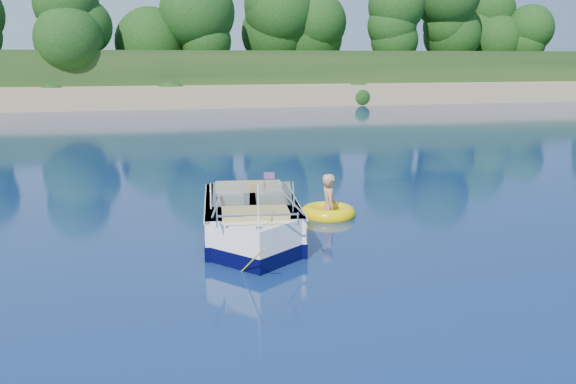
% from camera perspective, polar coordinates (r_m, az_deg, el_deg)
% --- Properties ---
extents(ground, '(160.00, 160.00, 0.00)m').
position_cam_1_polar(ground, '(11.17, -4.27, -6.23)').
color(ground, '#091943').
rests_on(ground, ground).
extents(shoreline, '(170.00, 59.00, 6.00)m').
position_cam_1_polar(shoreline, '(74.29, -13.50, 9.61)').
color(shoreline, tan).
rests_on(shoreline, ground).
extents(treeline, '(150.00, 7.12, 8.19)m').
position_cam_1_polar(treeline, '(51.54, -13.00, 13.87)').
color(treeline, '#331B11').
rests_on(treeline, ground).
extents(motorboat, '(2.26, 5.01, 1.67)m').
position_cam_1_polar(motorboat, '(12.39, -3.22, -2.83)').
color(motorboat, white).
rests_on(motorboat, ground).
extents(tow_tube, '(1.22, 1.22, 0.32)m').
position_cam_1_polar(tow_tube, '(14.29, 3.58, -1.84)').
color(tow_tube, '#FDD201').
rests_on(tow_tube, ground).
extents(boy, '(0.46, 0.87, 1.64)m').
position_cam_1_polar(boy, '(14.32, 3.62, -2.16)').
color(boy, tan).
rests_on(boy, ground).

